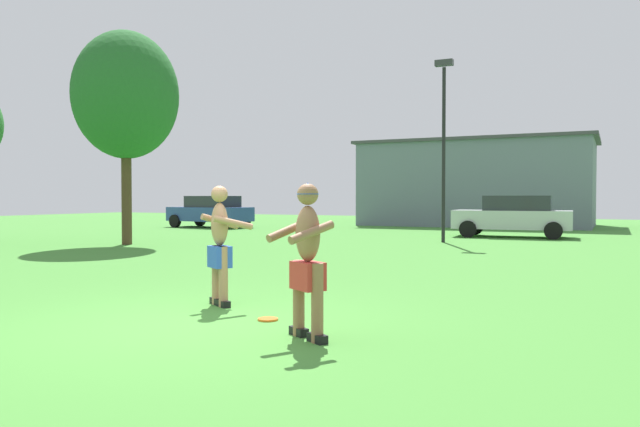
{
  "coord_description": "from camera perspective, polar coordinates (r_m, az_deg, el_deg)",
  "views": [
    {
      "loc": [
        4.53,
        -5.89,
        1.53
      ],
      "look_at": [
        0.55,
        2.32,
        1.28
      ],
      "focal_mm": 34.19,
      "sensor_mm": 36.0,
      "label": 1
    }
  ],
  "objects": [
    {
      "name": "player_in_blue",
      "position": [
        8.68,
        -9.33,
        -2.71
      ],
      "size": [
        0.76,
        0.77,
        1.69
      ],
      "color": "black",
      "rests_on": "ground_plane"
    },
    {
      "name": "frisbee",
      "position": [
        7.69,
        -4.9,
        -9.83
      ],
      "size": [
        0.25,
        0.25,
        0.03
      ],
      "primitive_type": "cylinder",
      "color": "orange",
      "rests_on": "ground_plane"
    },
    {
      "name": "player_with_cap",
      "position": [
        6.55,
        -1.21,
        -3.75
      ],
      "size": [
        0.71,
        0.82,
        1.69
      ],
      "color": "black",
      "rests_on": "ground_plane"
    },
    {
      "name": "lamp_post",
      "position": [
        21.02,
        11.51,
        7.5
      ],
      "size": [
        0.6,
        0.24,
        6.12
      ],
      "color": "black",
      "rests_on": "ground_plane"
    },
    {
      "name": "car_blue_far_end",
      "position": [
        30.99,
        -10.21,
        0.23
      ],
      "size": [
        4.47,
        2.4,
        1.58
      ],
      "color": "#2D478C",
      "rests_on": "ground_plane"
    },
    {
      "name": "outbuilding_behind_lot",
      "position": [
        34.11,
        14.54,
        2.74
      ],
      "size": [
        12.03,
        6.84,
        4.52
      ],
      "color": "slate",
      "rests_on": "ground_plane"
    },
    {
      "name": "tree_right_field",
      "position": [
        20.78,
        -17.72,
        10.46
      ],
      "size": [
        3.34,
        3.34,
        6.83
      ],
      "color": "#4C3823",
      "rests_on": "ground_plane"
    },
    {
      "name": "ground_plane",
      "position": [
        7.59,
        -11.64,
        -10.12
      ],
      "size": [
        80.0,
        80.0,
        0.0
      ],
      "primitive_type": "plane",
      "color": "#428433"
    },
    {
      "name": "car_silver_near_post",
      "position": [
        24.29,
        17.65,
        -0.18
      ],
      "size": [
        4.39,
        2.22,
        1.58
      ],
      "color": "silver",
      "rests_on": "ground_plane"
    }
  ]
}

